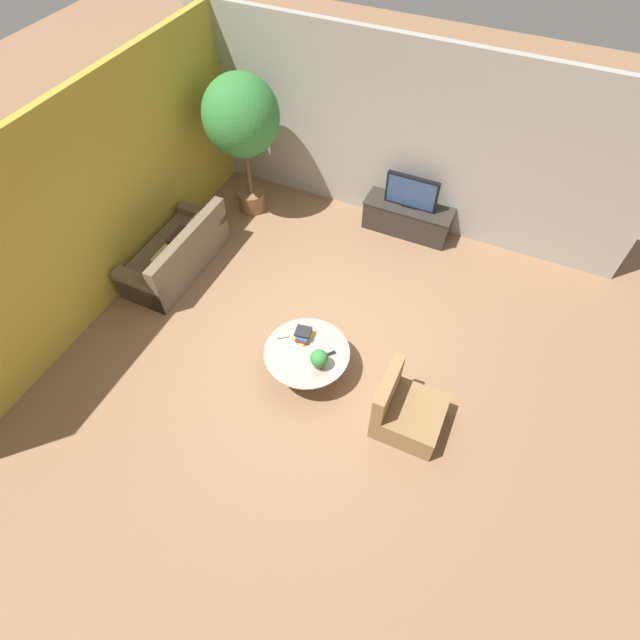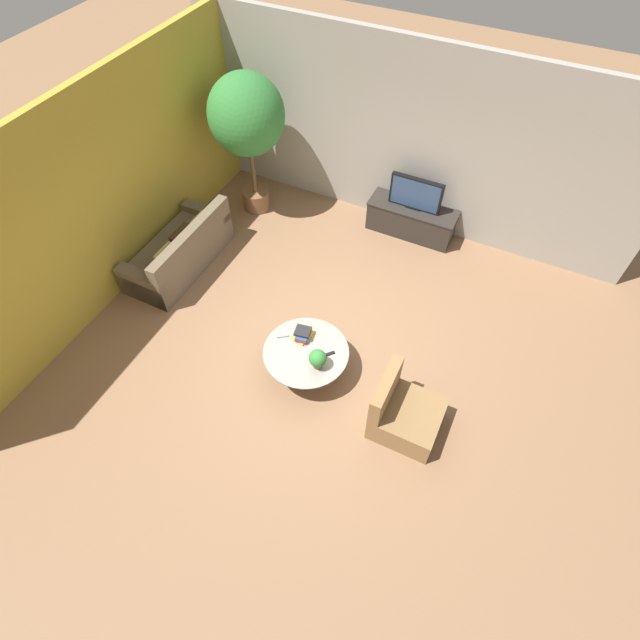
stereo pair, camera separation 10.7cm
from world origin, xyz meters
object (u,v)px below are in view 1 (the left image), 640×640
(coffee_table, at_px, (307,357))
(couch_by_wall, at_px, (177,255))
(armchair_wicker, at_px, (406,412))
(media_console, at_px, (407,218))
(television, at_px, (412,192))
(potted_plant_tabletop, at_px, (319,359))
(potted_palm_tall, at_px, (241,120))

(coffee_table, xyz_separation_m, couch_by_wall, (-2.71, 0.93, -0.03))
(coffee_table, bearing_deg, armchair_wicker, -7.61)
(media_console, bearing_deg, television, -90.00)
(armchair_wicker, distance_m, potted_plant_tabletop, 1.25)
(media_console, xyz_separation_m, couch_by_wall, (-3.01, -2.37, 0.01))
(television, bearing_deg, armchair_wicker, -71.82)
(potted_palm_tall, xyz_separation_m, potted_plant_tabletop, (2.64, -2.86, -1.09))
(media_console, distance_m, potted_palm_tall, 3.10)
(couch_by_wall, xyz_separation_m, potted_plant_tabletop, (2.95, -1.06, 0.32))
(coffee_table, xyz_separation_m, potted_palm_tall, (-2.40, 2.73, 1.38))
(television, height_order, potted_palm_tall, potted_palm_tall)
(coffee_table, relative_size, couch_by_wall, 0.61)
(potted_plant_tabletop, bearing_deg, potted_palm_tall, 132.63)
(couch_by_wall, xyz_separation_m, armchair_wicker, (4.15, -1.12, -0.02))
(armchair_wicker, bearing_deg, potted_plant_tabletop, 87.27)
(television, distance_m, potted_palm_tall, 2.90)
(coffee_table, relative_size, potted_plant_tabletop, 3.88)
(couch_by_wall, relative_size, potted_palm_tall, 0.78)
(media_console, distance_m, couch_by_wall, 3.83)
(television, relative_size, coffee_table, 0.76)
(media_console, xyz_separation_m, coffee_table, (-0.30, -3.30, 0.04))
(television, height_order, coffee_table, television)
(television, xyz_separation_m, couch_by_wall, (-3.01, -2.37, -0.52))
(media_console, relative_size, potted_plant_tabletop, 5.05)
(media_console, relative_size, armchair_wicker, 1.71)
(potted_palm_tall, bearing_deg, television, 11.82)
(media_console, height_order, television, television)
(couch_by_wall, xyz_separation_m, potted_palm_tall, (0.31, 1.80, 1.41))
(media_console, height_order, couch_by_wall, couch_by_wall)
(couch_by_wall, distance_m, armchair_wicker, 4.30)
(potted_palm_tall, bearing_deg, media_console, 11.86)
(coffee_table, xyz_separation_m, potted_plant_tabletop, (0.24, -0.14, 0.30))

